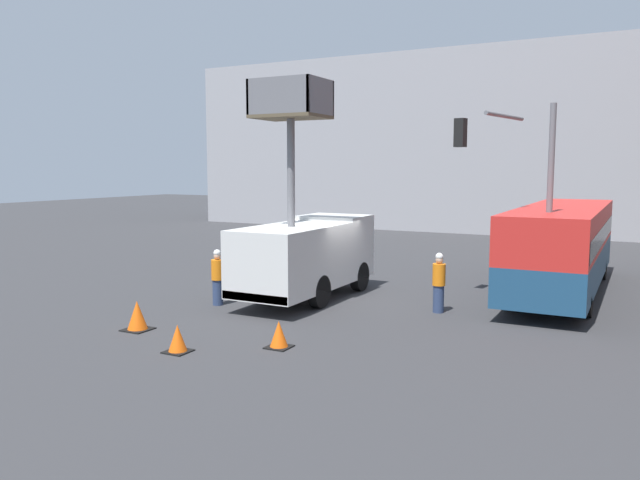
{
  "coord_description": "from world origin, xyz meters",
  "views": [
    {
      "loc": [
        8.94,
        -17.96,
        4.25
      ],
      "look_at": [
        -0.71,
        0.45,
        1.84
      ],
      "focal_mm": 35.0,
      "sensor_mm": 36.0,
      "label": 1
    }
  ],
  "objects_px": {
    "city_bus": "(562,242)",
    "traffic_cone_far_side": "(178,339)",
    "utility_truck": "(306,250)",
    "traffic_cone_mid_road": "(137,316)",
    "traffic_cone_near_truck": "(279,335)",
    "road_worker_near_truck": "(218,278)",
    "road_worker_directing": "(439,283)",
    "traffic_light_pole": "(516,173)"
  },
  "relations": [
    {
      "from": "city_bus",
      "to": "traffic_cone_far_side",
      "type": "height_order",
      "value": "city_bus"
    },
    {
      "from": "utility_truck",
      "to": "traffic_cone_mid_road",
      "type": "relative_size",
      "value": 8.79
    },
    {
      "from": "utility_truck",
      "to": "traffic_cone_near_truck",
      "type": "relative_size",
      "value": 10.63
    },
    {
      "from": "traffic_cone_mid_road",
      "to": "traffic_cone_far_side",
      "type": "bearing_deg",
      "value": -25.07
    },
    {
      "from": "road_worker_near_truck",
      "to": "traffic_cone_near_truck",
      "type": "distance_m",
      "value": 5.17
    },
    {
      "from": "city_bus",
      "to": "traffic_cone_far_side",
      "type": "relative_size",
      "value": 16.91
    },
    {
      "from": "road_worker_near_truck",
      "to": "traffic_cone_mid_road",
      "type": "height_order",
      "value": "road_worker_near_truck"
    },
    {
      "from": "road_worker_near_truck",
      "to": "road_worker_directing",
      "type": "distance_m",
      "value": 6.75
    },
    {
      "from": "utility_truck",
      "to": "road_worker_directing",
      "type": "xyz_separation_m",
      "value": [
        4.37,
        0.17,
        -0.72
      ]
    },
    {
      "from": "traffic_cone_mid_road",
      "to": "traffic_cone_far_side",
      "type": "distance_m",
      "value": 2.49
    },
    {
      "from": "traffic_cone_far_side",
      "to": "traffic_cone_mid_road",
      "type": "bearing_deg",
      "value": 154.93
    },
    {
      "from": "utility_truck",
      "to": "road_worker_directing",
      "type": "distance_m",
      "value": 4.43
    },
    {
      "from": "utility_truck",
      "to": "road_worker_near_truck",
      "type": "distance_m",
      "value": 2.96
    },
    {
      "from": "traffic_light_pole",
      "to": "road_worker_near_truck",
      "type": "relative_size",
      "value": 3.49
    },
    {
      "from": "road_worker_directing",
      "to": "traffic_cone_far_side",
      "type": "xyz_separation_m",
      "value": [
        -4.16,
        -6.7,
        -0.58
      ]
    },
    {
      "from": "road_worker_near_truck",
      "to": "traffic_cone_far_side",
      "type": "xyz_separation_m",
      "value": [
        2.22,
        -4.48,
        -0.56
      ]
    },
    {
      "from": "traffic_cone_near_truck",
      "to": "traffic_cone_mid_road",
      "type": "height_order",
      "value": "traffic_cone_mid_road"
    },
    {
      "from": "road_worker_near_truck",
      "to": "traffic_cone_far_side",
      "type": "height_order",
      "value": "road_worker_near_truck"
    },
    {
      "from": "city_bus",
      "to": "traffic_cone_mid_road",
      "type": "relative_size",
      "value": 14.01
    },
    {
      "from": "utility_truck",
      "to": "road_worker_directing",
      "type": "relative_size",
      "value": 3.87
    },
    {
      "from": "utility_truck",
      "to": "city_bus",
      "type": "distance_m",
      "value": 8.76
    },
    {
      "from": "city_bus",
      "to": "road_worker_directing",
      "type": "relative_size",
      "value": 6.16
    },
    {
      "from": "road_worker_directing",
      "to": "traffic_cone_near_truck",
      "type": "bearing_deg",
      "value": -37.71
    },
    {
      "from": "city_bus",
      "to": "traffic_cone_near_truck",
      "type": "bearing_deg",
      "value": 169.83
    },
    {
      "from": "city_bus",
      "to": "road_worker_near_truck",
      "type": "xyz_separation_m",
      "value": [
        -9.21,
        -7.03,
        -0.87
      ]
    },
    {
      "from": "utility_truck",
      "to": "traffic_cone_far_side",
      "type": "relative_size",
      "value": 10.61
    },
    {
      "from": "road_worker_directing",
      "to": "traffic_cone_mid_road",
      "type": "xyz_separation_m",
      "value": [
        -6.42,
        -5.64,
        -0.51
      ]
    },
    {
      "from": "utility_truck",
      "to": "road_worker_near_truck",
      "type": "bearing_deg",
      "value": -134.53
    },
    {
      "from": "traffic_cone_mid_road",
      "to": "traffic_cone_far_side",
      "type": "xyz_separation_m",
      "value": [
        2.26,
        -1.06,
        -0.07
      ]
    },
    {
      "from": "city_bus",
      "to": "traffic_cone_near_truck",
      "type": "distance_m",
      "value": 11.42
    },
    {
      "from": "city_bus",
      "to": "road_worker_near_truck",
      "type": "distance_m",
      "value": 11.62
    },
    {
      "from": "road_worker_near_truck",
      "to": "traffic_cone_mid_road",
      "type": "bearing_deg",
      "value": 147.55
    },
    {
      "from": "road_worker_directing",
      "to": "traffic_cone_far_side",
      "type": "bearing_deg",
      "value": -46.33
    },
    {
      "from": "utility_truck",
      "to": "traffic_cone_far_side",
      "type": "xyz_separation_m",
      "value": [
        0.21,
        -6.53,
        -1.3
      ]
    },
    {
      "from": "road_worker_near_truck",
      "to": "road_worker_directing",
      "type": "relative_size",
      "value": 0.98
    },
    {
      "from": "road_worker_directing",
      "to": "road_worker_near_truck",
      "type": "bearing_deg",
      "value": -85.35
    },
    {
      "from": "traffic_cone_near_truck",
      "to": "utility_truck",
      "type": "bearing_deg",
      "value": 112.23
    },
    {
      "from": "road_worker_directing",
      "to": "traffic_cone_mid_road",
      "type": "relative_size",
      "value": 2.27
    },
    {
      "from": "utility_truck",
      "to": "road_worker_near_truck",
      "type": "relative_size",
      "value": 3.94
    },
    {
      "from": "utility_truck",
      "to": "traffic_light_pole",
      "type": "xyz_separation_m",
      "value": [
        6.14,
        1.99,
        2.49
      ]
    },
    {
      "from": "road_worker_directing",
      "to": "utility_truck",
      "type": "bearing_deg",
      "value": -102.25
    },
    {
      "from": "utility_truck",
      "to": "traffic_light_pole",
      "type": "bearing_deg",
      "value": 17.96
    }
  ]
}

